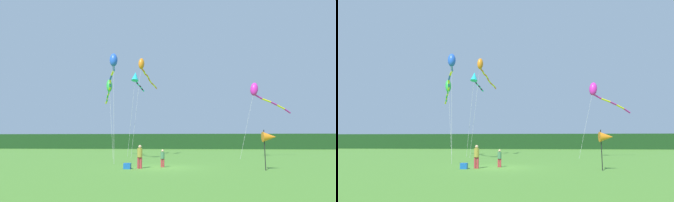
% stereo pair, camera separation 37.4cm
% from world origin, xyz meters
% --- Properties ---
extents(ground_plane, '(120.00, 120.00, 0.00)m').
position_xyz_m(ground_plane, '(0.00, 0.00, 0.00)').
color(ground_plane, '#4C842D').
extents(distant_treeline, '(108.00, 2.90, 3.57)m').
position_xyz_m(distant_treeline, '(0.00, 45.00, 1.78)').
color(distant_treeline, '#193D19').
rests_on(distant_treeline, ground).
extents(person_adult, '(0.37, 0.37, 1.67)m').
position_xyz_m(person_adult, '(-1.55, -0.87, 0.93)').
color(person_adult, '#B23338').
rests_on(person_adult, ground).
extents(person_child, '(0.29, 0.29, 1.32)m').
position_xyz_m(person_child, '(0.01, 0.19, 0.74)').
color(person_child, '#B23338').
rests_on(person_child, ground).
extents(cooler_box, '(0.49, 0.43, 0.41)m').
position_xyz_m(cooler_box, '(-2.38, -1.20, 0.20)').
color(cooler_box, '#1959B2').
rests_on(cooler_box, ground).
extents(banner_flag_pole, '(0.90, 0.70, 2.73)m').
position_xyz_m(banner_flag_pole, '(7.48, -1.54, 2.22)').
color(banner_flag_pole, black).
rests_on(banner_flag_pole, ground).
extents(kite_magenta, '(7.79, 5.49, 9.03)m').
position_xyz_m(kite_magenta, '(10.46, 12.33, 7.85)').
color(kite_magenta, '#B2B2B2').
rests_on(kite_magenta, ground).
extents(kite_cyan, '(1.33, 5.58, 11.42)m').
position_xyz_m(kite_cyan, '(-5.14, 15.26, 10.60)').
color(kite_cyan, '#B2B2B2').
rests_on(kite_cyan, ground).
extents(kite_orange, '(1.98, 8.78, 12.63)m').
position_xyz_m(kite_orange, '(-3.83, 13.55, 11.52)').
color(kite_orange, '#B2B2B2').
rests_on(kite_orange, ground).
extents(kite_blue, '(3.40, 9.02, 10.84)m').
position_xyz_m(kite_blue, '(-5.72, 6.03, 9.79)').
color(kite_blue, '#B2B2B2').
rests_on(kite_blue, ground).
extents(kite_green, '(3.46, 7.48, 9.83)m').
position_xyz_m(kite_green, '(-8.10, 12.77, 8.73)').
color(kite_green, '#B2B2B2').
rests_on(kite_green, ground).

